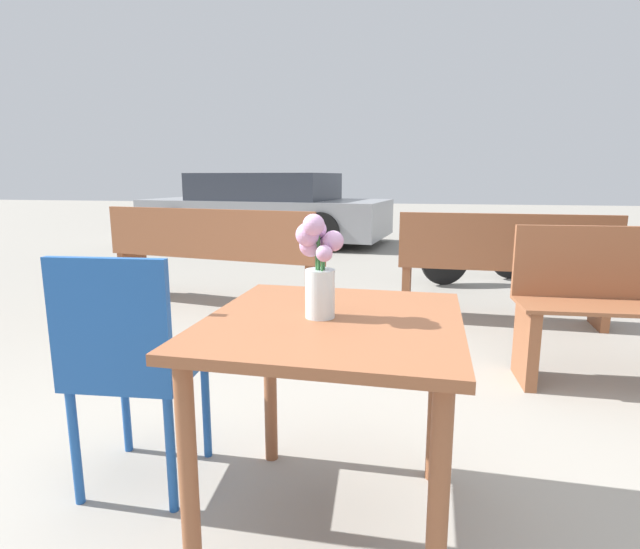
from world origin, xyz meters
TOP-DOWN VIEW (x-y plane):
  - ground_plane at (0.00, 0.00)m, footprint 40.00×40.00m
  - table_front at (0.00, -0.00)m, footprint 0.77×0.82m
  - flower_vase at (-0.04, -0.00)m, footprint 0.14×0.13m
  - cafe_chair at (-0.72, 0.06)m, footprint 0.43×0.43m
  - bench_near at (-1.48, 2.58)m, footprint 2.01×0.69m
  - bench_far at (0.89, 2.48)m, footprint 1.56×0.41m
  - bicycle at (0.93, 4.10)m, footprint 1.28×0.84m
  - parked_car at (-2.29, 6.88)m, footprint 4.28×2.24m

SIDE VIEW (x-z plane):
  - ground_plane at x=0.00m, z-range 0.00..0.00m
  - bicycle at x=0.93m, z-range -0.03..0.67m
  - bench_far at x=0.89m, z-range 0.03..0.88m
  - bench_near at x=-1.48m, z-range 0.05..0.90m
  - cafe_chair at x=-0.72m, z-range 0.06..0.93m
  - parked_car at x=-2.29m, z-range -0.02..1.15m
  - table_front at x=0.00m, z-range 0.24..0.94m
  - flower_vase at x=-0.04m, z-range 0.69..1.00m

